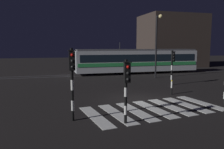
{
  "coord_description": "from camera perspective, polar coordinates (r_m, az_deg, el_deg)",
  "views": [
    {
      "loc": [
        -5.78,
        -13.93,
        3.63
      ],
      "look_at": [
        -1.0,
        3.13,
        1.4
      ],
      "focal_mm": 36.02,
      "sensor_mm": 36.0,
      "label": 1
    }
  ],
  "objects": [
    {
      "name": "traffic_light_corner_far_right",
      "position": [
        21.64,
        15.1,
        3.01
      ],
      "size": [
        0.36,
        0.42,
        3.26
      ],
      "color": "black",
      "rests_on": "ground"
    },
    {
      "name": "building_backdrop",
      "position": [
        42.85,
        14.85,
        8.22
      ],
      "size": [
        10.48,
        8.0,
        9.17
      ],
      "primitive_type": "cube",
      "color": "#382D28",
      "rests_on": "ground"
    },
    {
      "name": "street_lamp_trackside_right",
      "position": [
        26.02,
        11.44,
        8.94
      ],
      "size": [
        0.44,
        1.21,
        7.07
      ],
      "color": "black",
      "rests_on": "ground"
    },
    {
      "name": "rail_far",
      "position": [
        29.43,
        -4.19,
        0.1
      ],
      "size": [
        80.0,
        0.12,
        0.03
      ],
      "primitive_type": "cube",
      "color": "#59595E",
      "rests_on": "ground"
    },
    {
      "name": "bollard_island_edge",
      "position": [
        17.6,
        14.9,
        -3.12
      ],
      "size": [
        0.12,
        0.12,
        1.11
      ],
      "color": "black",
      "rests_on": "ground"
    },
    {
      "name": "traffic_light_corner_near_left",
      "position": [
        10.84,
        -10.09,
        0.24
      ],
      "size": [
        0.36,
        0.42,
        3.55
      ],
      "color": "black",
      "rests_on": "ground"
    },
    {
      "name": "crosswalk_zebra",
      "position": [
        13.44,
        10.59,
        -8.58
      ],
      "size": [
        8.35,
        4.96,
        0.02
      ],
      "color": "silver",
      "rests_on": "ground"
    },
    {
      "name": "ground_plane",
      "position": [
        15.52,
        6.74,
        -6.41
      ],
      "size": [
        120.0,
        120.0,
        0.0
      ],
      "primitive_type": "plane",
      "color": "black"
    },
    {
      "name": "tram",
      "position": [
        30.18,
        6.48,
        3.56
      ],
      "size": [
        16.7,
        2.58,
        4.15
      ],
      "color": "silver",
      "rests_on": "ground"
    },
    {
      "name": "rail_near",
      "position": [
        28.03,
        -3.61,
        -0.25
      ],
      "size": [
        80.0,
        0.12,
        0.03
      ],
      "primitive_type": "cube",
      "color": "#59595E",
      "rests_on": "ground"
    },
    {
      "name": "traffic_light_kerb_mid_left",
      "position": [
        10.33,
        3.7,
        -1.94
      ],
      "size": [
        0.36,
        0.42,
        3.03
      ],
      "color": "black",
      "rests_on": "ground"
    }
  ]
}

